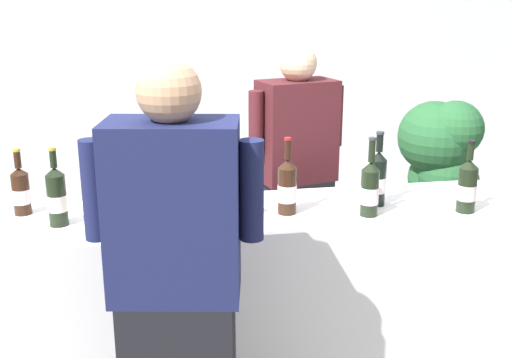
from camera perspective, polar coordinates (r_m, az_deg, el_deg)
The scene contains 16 objects.
wall_back at distance 5.22m, azimuth -5.31°, elevation 11.41°, with size 8.00×0.10×2.80m, color silver.
counter at distance 2.97m, azimuth -0.64°, elevation -11.55°, with size 2.51×0.57×0.94m, color white.
wine_bottle_0 at distance 2.90m, azimuth 18.72°, elevation -0.63°, with size 0.08×0.08×0.32m.
wine_bottle_1 at distance 2.73m, azimuth 2.87°, elevation -0.73°, with size 0.08×0.08×0.34m.
wine_bottle_2 at distance 2.86m, azimuth -12.26°, elevation -0.07°, with size 0.07×0.07×0.36m.
wine_bottle_3 at distance 2.74m, azimuth 10.35°, elevation -0.87°, with size 0.08×0.08×0.35m.
wine_bottle_4 at distance 2.71m, azimuth -17.72°, elevation -1.55°, with size 0.08×0.08×0.33m.
wine_bottle_5 at distance 2.91m, azimuth -20.66°, elevation -1.01°, with size 0.08×0.08×0.30m.
wine_bottle_6 at distance 2.75m, azimuth -4.39°, elevation -0.63°, with size 0.07×0.07×0.33m.
wine_bottle_7 at distance 2.89m, azimuth 11.04°, elevation 0.08°, with size 0.08×0.08×0.34m.
wine_bottle_8 at distance 2.86m, azimuth -8.66°, elevation -0.21°, with size 0.07×0.07×0.32m.
wine_bottle_9 at distance 2.64m, azimuth -13.39°, elevation -1.73°, with size 0.09×0.09×0.34m.
wine_glass at distance 2.65m, azimuth -1.64°, elevation -0.76°, with size 0.08×0.08×0.21m.
person_server at distance 3.53m, azimuth 3.63°, elevation -1.30°, with size 0.55×0.33×1.62m.
person_guest at distance 2.20m, azimuth -7.15°, elevation -12.10°, with size 0.58×0.31×1.69m.
potted_shrub at distance 4.20m, azimuth 16.48°, elevation 1.54°, with size 0.54×0.53×1.24m.
Camera 1 is at (-0.41, -2.59, 1.88)m, focal length 43.83 mm.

